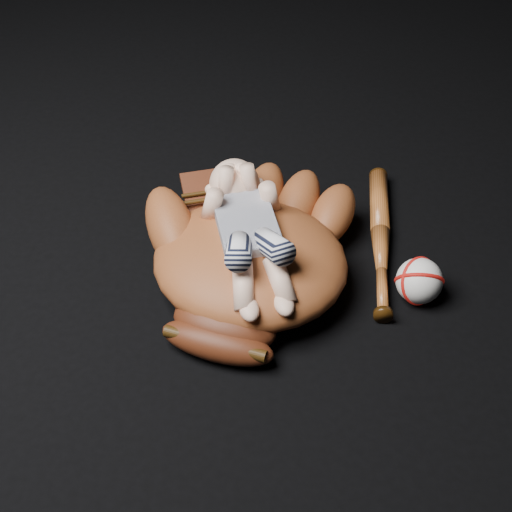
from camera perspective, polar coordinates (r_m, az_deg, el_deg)
name	(u,v)px	position (r m, az deg, el deg)	size (l,w,h in m)	color
baseball_glove	(250,254)	(1.20, -0.48, 0.13)	(0.41, 0.47, 0.15)	brown
newborn_baby	(250,232)	(1.16, -0.50, 1.90)	(0.16, 0.34, 0.14)	beige
baseball_bat	(381,240)	(1.33, 9.93, 1.31)	(0.04, 0.39, 0.04)	#984C1D
baseball	(419,281)	(1.23, 12.93, -1.95)	(0.08, 0.08, 0.08)	white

